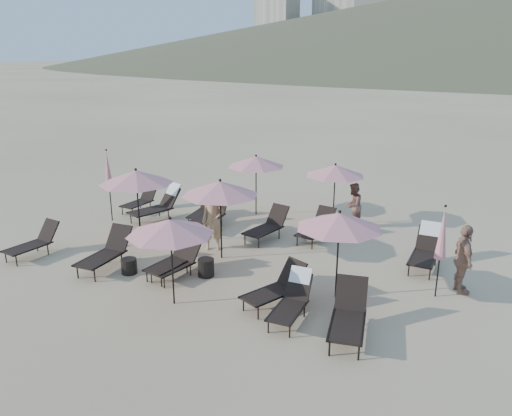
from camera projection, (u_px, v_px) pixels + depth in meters
The scene contains 29 objects.
ground at pixel (214, 292), 12.18m from camera, with size 800.00×800.00×0.00m, color #D6BA8C.
hotel_skyline at pixel (353, 20), 274.41m from camera, with size 109.00×82.00×55.00m.
lounger_0 at pixel (34, 242), 14.29m from camera, with size 0.67×1.61×0.91m.
lounger_1 at pixel (106, 252), 13.44m from camera, with size 0.88×1.84×1.02m.
lounger_2 at pixel (173, 259), 13.09m from camera, with size 0.67×1.60×0.91m.
lounger_3 at pixel (178, 262), 12.96m from camera, with size 0.75×1.56×0.86m.
lounger_4 at pixel (292, 299), 10.87m from camera, with size 0.73×1.61×0.97m.
lounger_5 at pixel (349, 315), 10.17m from camera, with size 1.11×1.89×1.02m.
lounger_6 at pixel (141, 200), 18.47m from camera, with size 0.61×1.55×0.89m.
lounger_7 at pixel (204, 209), 17.34m from camera, with size 0.88×1.64×0.89m.
lounger_8 at pixel (210, 214), 16.60m from camera, with size 0.82×1.87×1.05m.
lounger_9 at pixel (268, 225), 15.58m from camera, with size 0.88×1.77×0.97m.
lounger_10 at pixel (317, 227), 15.49m from camera, with size 0.75×1.68×0.94m.
lounger_11 at pixel (426, 248), 13.56m from camera, with size 0.74×1.78×1.09m.
lounger_12 at pixel (159, 204), 17.46m from camera, with size 1.18×2.02×1.19m.
lounger_13 at pixel (276, 287), 11.46m from camera, with size 1.12×1.74×0.93m.
umbrella_open_0 at pixel (136, 177), 14.75m from camera, with size 2.20×2.20×2.37m.
umbrella_open_1 at pixel (220, 188), 13.66m from camera, with size 2.16×2.16×2.33m.
umbrella_open_2 at pixel (339, 221), 11.40m from camera, with size 2.02×2.02×2.18m.
umbrella_open_3 at pixel (256, 162), 17.61m from camera, with size 2.05×2.05×2.21m.
umbrella_open_4 at pixel (335, 170), 16.51m from camera, with size 1.99×1.99×2.14m.
umbrella_open_5 at pixel (170, 227), 11.09m from camera, with size 1.99×1.99×2.14m.
umbrella_closed_0 at pixel (442, 234), 11.51m from camera, with size 0.27×0.27×2.30m.
umbrella_closed_1 at pixel (108, 171), 16.98m from camera, with size 0.30×0.30×2.53m.
side_table_0 at pixel (129, 266), 13.19m from camera, with size 0.41×0.41×0.41m, color black.
side_table_1 at pixel (206, 267), 13.03m from camera, with size 0.43×0.43×0.47m, color black.
beachgoer_a at pixel (213, 221), 14.65m from camera, with size 0.64×0.42×1.76m, color tan.
beachgoer_b at pixel (353, 206), 16.56m from camera, with size 0.74×0.58×1.53m, color #8C5848.
beachgoer_c at pixel (463, 259), 11.94m from camera, with size 1.01×0.42×1.73m, color #A6785E.
Camera 1 is at (6.41, -9.05, 5.54)m, focal length 35.00 mm.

